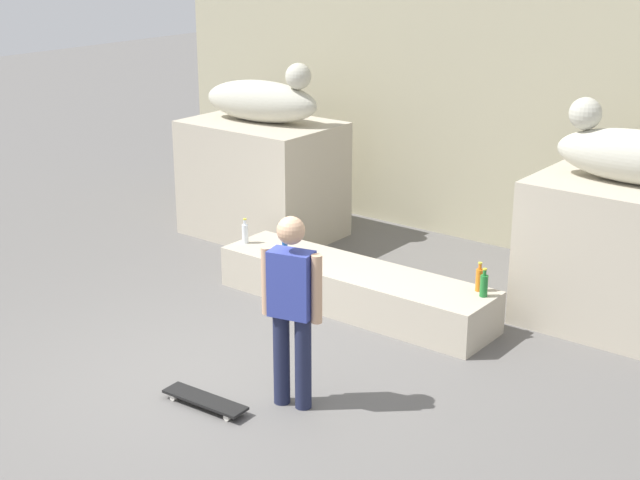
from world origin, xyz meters
TOP-DOWN VIEW (x-y plane):
  - ground_plane at (0.00, 0.00)m, footprint 40.00×40.00m
  - pedestal_left at (-2.39, 3.35)m, footprint 1.87×1.33m
  - pedestal_right at (2.39, 3.35)m, footprint 1.87×1.33m
  - statue_reclining_left at (-2.35, 3.35)m, footprint 1.66×0.76m
  - statue_reclining_right at (2.35, 3.35)m, footprint 1.62×0.61m
  - ledge_block at (0.00, 2.06)m, footprint 3.12×0.76m
  - skater at (0.82, 0.05)m, footprint 0.53×0.28m
  - skateboard at (0.26, -0.44)m, footprint 0.81×0.24m
  - bottle_orange at (1.33, 2.30)m, footprint 0.07×0.07m
  - bottle_blue at (-0.70, 1.77)m, footprint 0.06×0.06m
  - bottle_clear at (-1.45, 1.97)m, footprint 0.07×0.07m
  - bottle_green at (1.44, 2.20)m, footprint 0.08×0.08m

SIDE VIEW (x-z plane):
  - ground_plane at x=0.00m, z-range 0.00..0.00m
  - skateboard at x=0.26m, z-range 0.02..0.10m
  - ledge_block at x=0.00m, z-range 0.00..0.45m
  - bottle_green at x=1.44m, z-range 0.42..0.71m
  - bottle_clear at x=-1.45m, z-range 0.42..0.71m
  - bottle_orange at x=1.33m, z-range 0.42..0.72m
  - bottle_blue at x=-0.70m, z-range 0.42..0.73m
  - pedestal_left at x=-2.39m, z-range 0.00..1.49m
  - pedestal_right at x=2.39m, z-range 0.00..1.49m
  - skater at x=0.82m, z-range 0.09..1.76m
  - statue_reclining_left at x=-2.35m, z-range 1.39..2.16m
  - statue_reclining_right at x=2.35m, z-range 1.39..2.16m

